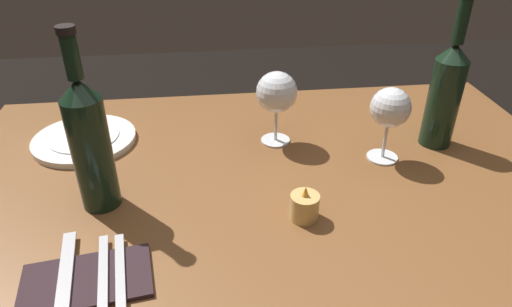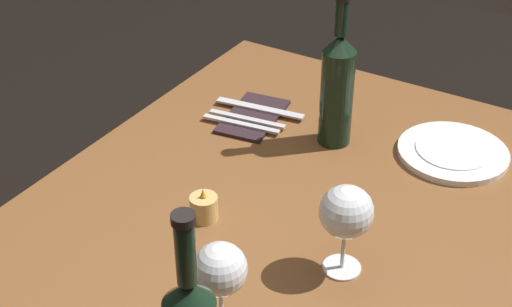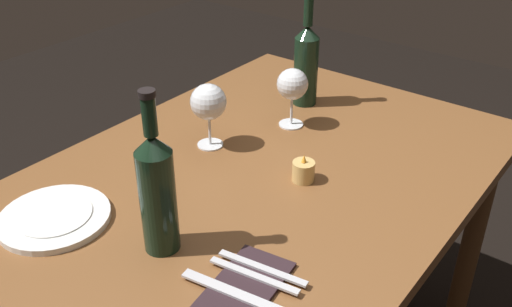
{
  "view_description": "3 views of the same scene",
  "coord_description": "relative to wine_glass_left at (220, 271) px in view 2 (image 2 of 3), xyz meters",
  "views": [
    {
      "loc": [
        0.12,
        0.73,
        1.26
      ],
      "look_at": [
        0.04,
        0.04,
        0.84
      ],
      "focal_mm": 32.26,
      "sensor_mm": 36.0,
      "label": 1
    },
    {
      "loc": [
        -0.92,
        -0.55,
        1.6
      ],
      "look_at": [
        0.05,
        0.05,
        0.85
      ],
      "focal_mm": 52.6,
      "sensor_mm": 36.0,
      "label": 2
    },
    {
      "loc": [
        0.9,
        0.69,
        1.46
      ],
      "look_at": [
        0.05,
        0.03,
        0.83
      ],
      "focal_mm": 40.11,
      "sensor_mm": 36.0,
      "label": 3
    }
  ],
  "objects": [
    {
      "name": "votive_candle",
      "position": [
        0.21,
        0.18,
        -0.09
      ],
      "size": [
        0.05,
        0.05,
        0.07
      ],
      "color": "#DBB266",
      "rests_on": "dining_table"
    },
    {
      "name": "wine_bottle_second",
      "position": [
        0.57,
        0.09,
        0.02
      ],
      "size": [
        0.07,
        0.07,
        0.33
      ],
      "color": "black",
      "rests_on": "dining_table"
    },
    {
      "name": "wine_glass_left",
      "position": [
        0.0,
        0.0,
        0.0
      ],
      "size": [
        0.08,
        0.08,
        0.16
      ],
      "color": "white",
      "rests_on": "dining_table"
    },
    {
      "name": "folded_napkin",
      "position": [
        0.56,
        0.29,
        -0.11
      ],
      "size": [
        0.2,
        0.14,
        0.01
      ],
      "color": "#2D1E23",
      "rests_on": "dining_table"
    },
    {
      "name": "wine_glass_right",
      "position": [
        0.22,
        -0.1,
        0.0
      ],
      "size": [
        0.09,
        0.09,
        0.17
      ],
      "color": "white",
      "rests_on": "dining_table"
    },
    {
      "name": "fork_inner",
      "position": [
        0.54,
        0.29,
        -0.11
      ],
      "size": [
        0.04,
        0.18,
        0.0
      ],
      "color": "silver",
      "rests_on": "folded_napkin"
    },
    {
      "name": "dining_table",
      "position": [
        0.25,
        0.08,
        -0.21
      ],
      "size": [
        1.3,
        0.9,
        0.74
      ],
      "color": "brown",
      "rests_on": "ground"
    },
    {
      "name": "table_knife",
      "position": [
        0.59,
        0.29,
        -0.11
      ],
      "size": [
        0.05,
        0.21,
        0.0
      ],
      "color": "silver",
      "rests_on": "folded_napkin"
    },
    {
      "name": "fork_outer",
      "position": [
        0.51,
        0.29,
        -0.11
      ],
      "size": [
        0.04,
        0.18,
        0.0
      ],
      "color": "silver",
      "rests_on": "folded_napkin"
    },
    {
      "name": "dinner_plate",
      "position": [
        0.65,
        -0.14,
        -0.11
      ],
      "size": [
        0.23,
        0.23,
        0.02
      ],
      "color": "white",
      "rests_on": "dining_table"
    }
  ]
}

